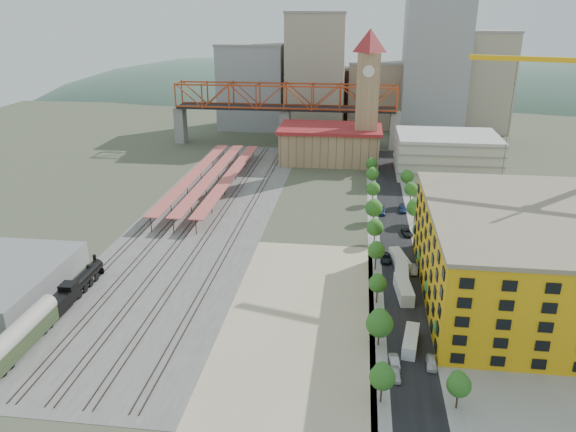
# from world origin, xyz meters

# --- Properties ---
(ground) EXTENTS (400.00, 400.00, 0.00)m
(ground) POSITION_xyz_m (0.00, 0.00, 0.00)
(ground) COLOR #474C38
(ground) RESTS_ON ground
(ballast_strip) EXTENTS (36.00, 165.00, 0.06)m
(ballast_strip) POSITION_xyz_m (-36.00, 17.50, 0.03)
(ballast_strip) COLOR #605E59
(ballast_strip) RESTS_ON ground
(dirt_lot) EXTENTS (28.00, 67.00, 0.06)m
(dirt_lot) POSITION_xyz_m (-4.00, -31.50, 0.03)
(dirt_lot) COLOR tan
(dirt_lot) RESTS_ON ground
(street_asphalt) EXTENTS (12.00, 170.00, 0.06)m
(street_asphalt) POSITION_xyz_m (16.00, 15.00, 0.03)
(street_asphalt) COLOR black
(street_asphalt) RESTS_ON ground
(sidewalk_west) EXTENTS (3.00, 170.00, 0.04)m
(sidewalk_west) POSITION_xyz_m (10.50, 15.00, 0.02)
(sidewalk_west) COLOR gray
(sidewalk_west) RESTS_ON ground
(sidewalk_east) EXTENTS (3.00, 170.00, 0.04)m
(sidewalk_east) POSITION_xyz_m (21.50, 15.00, 0.02)
(sidewalk_east) COLOR gray
(sidewalk_east) RESTS_ON ground
(construction_pad) EXTENTS (50.00, 90.00, 0.06)m
(construction_pad) POSITION_xyz_m (45.00, -20.00, 0.03)
(construction_pad) COLOR gray
(construction_pad) RESTS_ON ground
(rail_tracks) EXTENTS (26.56, 160.00, 0.18)m
(rail_tracks) POSITION_xyz_m (-37.80, 17.50, 0.15)
(rail_tracks) COLOR #382B23
(rail_tracks) RESTS_ON ground
(platform_canopies) EXTENTS (16.00, 80.00, 4.12)m
(platform_canopies) POSITION_xyz_m (-41.00, 45.00, 3.99)
(platform_canopies) COLOR #BF6049
(platform_canopies) RESTS_ON ground
(station_hall) EXTENTS (38.00, 24.00, 13.10)m
(station_hall) POSITION_xyz_m (-5.00, 82.00, 6.67)
(station_hall) COLOR tan
(station_hall) RESTS_ON ground
(clock_tower) EXTENTS (12.00, 12.00, 52.00)m
(clock_tower) POSITION_xyz_m (8.00, 79.99, 28.70)
(clock_tower) COLOR tan
(clock_tower) RESTS_ON ground
(parking_garage) EXTENTS (34.00, 26.00, 14.00)m
(parking_garage) POSITION_xyz_m (36.00, 70.00, 7.00)
(parking_garage) COLOR silver
(parking_garage) RESTS_ON ground
(truss_bridge) EXTENTS (94.00, 9.60, 25.60)m
(truss_bridge) POSITION_xyz_m (-25.00, 105.00, 18.86)
(truss_bridge) COLOR gray
(truss_bridge) RESTS_ON ground
(construction_building) EXTENTS (44.60, 50.60, 18.80)m
(construction_building) POSITION_xyz_m (42.00, -20.00, 9.41)
(construction_building) COLOR yellow
(construction_building) RESTS_ON ground
(warehouse) EXTENTS (22.00, 32.00, 5.00)m
(warehouse) POSITION_xyz_m (-66.00, -30.00, 2.50)
(warehouse) COLOR gray
(warehouse) RESTS_ON ground
(street_trees) EXTENTS (15.40, 124.40, 8.00)m
(street_trees) POSITION_xyz_m (16.00, 5.00, 0.00)
(street_trees) COLOR #2D5D1C
(street_trees) RESTS_ON ground
(skyline) EXTENTS (133.00, 46.00, 60.00)m
(skyline) POSITION_xyz_m (7.47, 142.31, 22.81)
(skyline) COLOR #9EA0A3
(skyline) RESTS_ON ground
(distant_hills) EXTENTS (647.00, 264.00, 227.00)m
(distant_hills) POSITION_xyz_m (45.28, 260.00, -79.54)
(distant_hills) COLOR #4C6B59
(distant_hills) RESTS_ON ground
(locomotive) EXTENTS (2.88, 22.22, 5.55)m
(locomotive) POSITION_xyz_m (-50.00, -29.37, 2.07)
(locomotive) COLOR black
(locomotive) RESTS_ON ground
(coach) EXTENTS (3.19, 18.51, 5.81)m
(coach) POSITION_xyz_m (-50.00, -49.03, 3.09)
(coach) COLOR #26361D
(coach) RESTS_ON ground
(site_trailer_a) EXTENTS (3.72, 9.10, 2.42)m
(site_trailer_a) POSITION_xyz_m (16.00, -39.74, 1.21)
(site_trailer_a) COLOR silver
(site_trailer_a) RESTS_ON ground
(site_trailer_b) EXTENTS (3.68, 10.49, 2.81)m
(site_trailer_b) POSITION_xyz_m (16.00, -21.30, 1.41)
(site_trailer_b) COLOR silver
(site_trailer_b) RESTS_ON ground
(site_trailer_c) EXTENTS (3.24, 10.55, 2.85)m
(site_trailer_c) POSITION_xyz_m (16.00, -13.81, 1.43)
(site_trailer_c) COLOR silver
(site_trailer_c) RESTS_ON ground
(site_trailer_d) EXTENTS (4.63, 9.78, 2.59)m
(site_trailer_d) POSITION_xyz_m (16.00, -6.92, 1.30)
(site_trailer_d) COLOR silver
(site_trailer_d) RESTS_ON ground
(car_0) EXTENTS (1.66, 4.05, 1.37)m
(car_0) POSITION_xyz_m (13.00, -48.97, 0.69)
(car_0) COLOR silver
(car_0) RESTS_ON ground
(car_1) EXTENTS (1.79, 4.19, 1.34)m
(car_1) POSITION_xyz_m (13.00, -45.45, 0.67)
(car_1) COLOR #A4A3A9
(car_1) RESTS_ON ground
(car_2) EXTENTS (2.54, 5.48, 1.52)m
(car_2) POSITION_xyz_m (13.00, -5.01, 0.76)
(car_2) COLOR black
(car_2) RESTS_ON ground
(car_3) EXTENTS (2.28, 5.17, 1.48)m
(car_3) POSITION_xyz_m (13.00, 26.31, 0.74)
(car_3) COLOR navy
(car_3) RESTS_ON ground
(car_4) EXTENTS (2.03, 4.45, 1.48)m
(car_4) POSITION_xyz_m (19.00, -45.11, 0.74)
(car_4) COLOR silver
(car_4) RESTS_ON ground
(car_5) EXTENTS (2.07, 4.82, 1.54)m
(car_5) POSITION_xyz_m (19.00, -10.43, 0.77)
(car_5) COLOR gray
(car_5) RESTS_ON ground
(car_6) EXTENTS (3.06, 5.25, 1.37)m
(car_6) POSITION_xyz_m (19.00, 11.43, 0.69)
(car_6) COLOR black
(car_6) RESTS_ON ground
(car_7) EXTENTS (2.26, 5.27, 1.51)m
(car_7) POSITION_xyz_m (19.00, 29.09, 0.76)
(car_7) COLOR navy
(car_7) RESTS_ON ground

